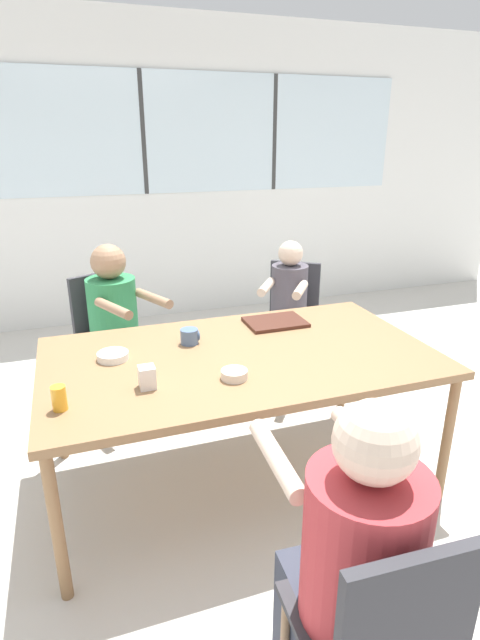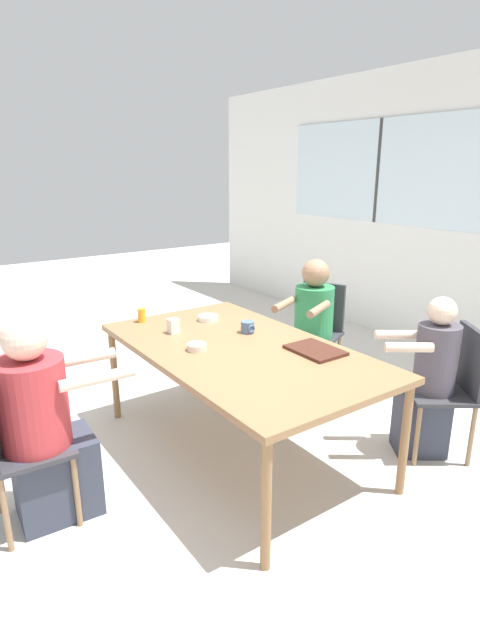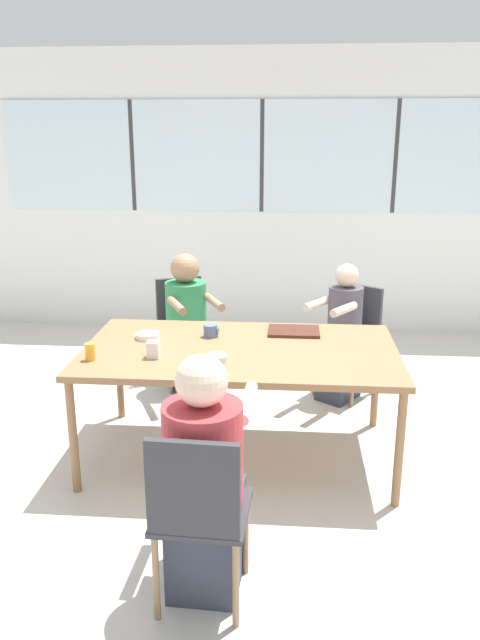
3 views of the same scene
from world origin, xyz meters
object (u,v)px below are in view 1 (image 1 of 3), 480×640
person_man_blue_shirt (352,583)px  milk_carton_small (147,377)px  coffee_mug (190,336)px  chair_for_man_blue_shirt (383,632)px  bowl_white_shallow (234,374)px  person_woman_green_shirt (287,319)px  bowl_cereal (113,356)px  chair_for_man_teal_shirt (105,324)px  person_man_teal_shirt (118,333)px  chair_for_woman_green_shirt (292,309)px  juice_glass (59,398)px

person_man_blue_shirt → milk_carton_small: 1.12m
coffee_mug → person_man_blue_shirt: bearing=-84.1°
chair_for_man_blue_shirt → bowl_white_shallow: 1.15m
person_woman_green_shirt → coffee_mug: person_woman_green_shirt is taller
chair_for_man_blue_shirt → bowl_white_shallow: chair_for_man_blue_shirt is taller
coffee_mug → bowl_cereal: bearing=-169.9°
chair_for_man_teal_shirt → bowl_cereal: (-0.03, -1.11, 0.24)m
milk_carton_small → bowl_white_shallow: milk_carton_small is taller
chair_for_man_teal_shirt → bowl_white_shallow: size_ratio=7.20×
chair_for_man_blue_shirt → coffee_mug: 1.61m
person_woman_green_shirt → milk_carton_small: person_woman_green_shirt is taller
person_man_teal_shirt → bowl_white_shallow: bearing=81.5°
bowl_cereal → bowl_white_shallow: bearing=-38.0°
chair_for_woman_green_shirt → person_man_teal_shirt: (-1.31, -0.02, -0.02)m
coffee_mug → person_man_teal_shirt: bearing=108.7°
bowl_cereal → coffee_mug: bearing=10.1°
chair_for_man_blue_shirt → bowl_white_shallow: size_ratio=7.20×
coffee_mug → bowl_white_shallow: bearing=-78.5°
milk_carton_small → bowl_cereal: bearing=108.1°
chair_for_woman_green_shirt → person_man_teal_shirt: 1.31m
coffee_mug → milk_carton_small: 0.51m
chair_for_woman_green_shirt → person_man_teal_shirt: bearing=36.6°
chair_for_man_teal_shirt → juice_glass: 1.58m
chair_for_man_blue_shirt → person_woman_green_shirt: bearing=74.6°
chair_for_man_blue_shirt → person_man_teal_shirt: 2.51m
chair_for_woman_green_shirt → milk_carton_small: (-1.30, -1.33, 0.27)m
juice_glass → bowl_white_shallow: size_ratio=0.86×
person_man_blue_shirt → juice_glass: person_man_blue_shirt is taller
milk_carton_small → person_man_blue_shirt: bearing=-66.4°
juice_glass → chair_for_woman_green_shirt: bearing=40.2°
person_man_teal_shirt → person_man_blue_shirt: bearing=76.2°
coffee_mug → bowl_cereal: (-0.40, -0.07, -0.02)m
person_man_blue_shirt → juice_glass: (-0.79, 0.93, 0.28)m
chair_for_woman_green_shirt → bowl_white_shallow: 1.66m
coffee_mug → juice_glass: juice_glass is taller
person_man_blue_shirt → juice_glass: size_ratio=11.07×
milk_carton_small → bowl_white_shallow: size_ratio=0.83×
person_man_blue_shirt → bowl_cereal: 1.47m
chair_for_man_blue_shirt → chair_for_woman_green_shirt: bearing=73.6°
person_man_teal_shirt → bowl_cereal: 1.00m
chair_for_man_teal_shirt → bowl_cereal: bearing=63.6°
chair_for_man_blue_shirt → bowl_white_shallow: (-0.05, 1.13, 0.24)m
person_man_blue_shirt → bowl_white_shallow: 0.99m
chair_for_woman_green_shirt → person_woman_green_shirt: 0.16m
juice_glass → coffee_mug: bearing=37.1°
chair_for_man_blue_shirt → milk_carton_small: chair_for_man_blue_shirt is taller
person_woman_green_shirt → milk_carton_small: (-1.20, -1.19, 0.30)m
chair_for_man_blue_shirt → bowl_cereal: bearing=112.5°
person_woman_green_shirt → person_man_teal_shirt: (-1.21, 0.11, 0.01)m
chair_for_man_teal_shirt → milk_carton_small: bearing=68.4°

